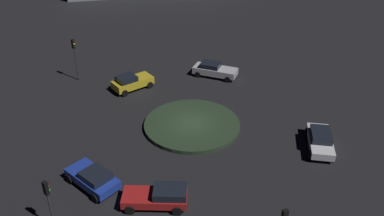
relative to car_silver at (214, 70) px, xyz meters
name	(u,v)px	position (x,y,z in m)	size (l,w,h in m)	color
ground_plane	(192,126)	(-10.05, 0.45, -0.76)	(115.29, 115.29, 0.00)	black
roundabout_island	(192,125)	(-10.05, 0.45, -0.59)	(8.22, 8.22, 0.34)	#263823
car_silver	(214,70)	(0.00, 0.00, 0.00)	(2.64, 4.82, 1.48)	silver
car_blue	(93,178)	(-18.82, 5.67, -0.04)	(3.62, 4.42, 1.36)	#1E38A5
car_yellow	(132,82)	(-4.48, 7.68, 0.04)	(4.16, 3.97, 1.57)	gold
car_red	(159,196)	(-19.72, 0.75, -0.02)	(2.52, 4.42, 1.40)	red
car_white	(320,140)	(-11.15, -10.02, 0.00)	(4.39, 2.09, 1.44)	white
traffic_light_northwest	(48,196)	(-22.92, 6.47, 1.91)	(0.39, 0.36, 3.72)	#2D2D2D
traffic_light_northeast	(75,52)	(-3.59, 13.80, 2.41)	(0.37, 0.39, 4.47)	#2D2D2D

